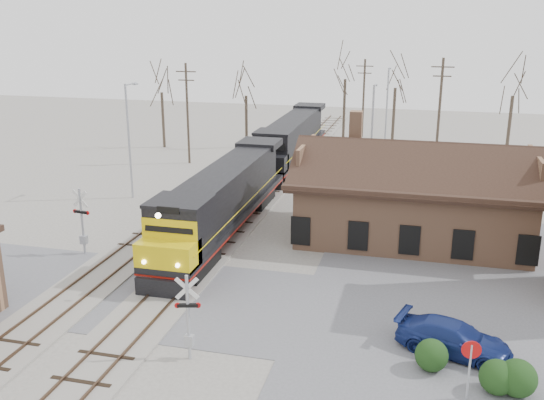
{
  "coord_description": "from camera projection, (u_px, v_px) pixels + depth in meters",
  "views": [
    {
      "loc": [
        12.34,
        -26.15,
        13.83
      ],
      "look_at": [
        3.44,
        9.0,
        2.81
      ],
      "focal_mm": 40.0,
      "sensor_mm": 36.0,
      "label": 1
    }
  ],
  "objects": [
    {
      "name": "parked_car",
      "position": [
        454.0,
        338.0,
        25.75
      ],
      "size": [
        5.22,
        3.29,
        1.41
      ],
      "primitive_type": "imported",
      "rotation": [
        0.0,
        0.0,
        1.28
      ],
      "color": "navy",
      "rests_on": "ground"
    },
    {
      "name": "depot",
      "position": [
        413.0,
        202.0,
        38.79
      ],
      "size": [
        15.2,
        9.31,
        7.9
      ],
      "color": "#9E6F51",
      "rests_on": "ground"
    },
    {
      "name": "hedge_a",
      "position": [
        432.0,
        355.0,
        24.53
      ],
      "size": [
        1.34,
        1.34,
        1.34
      ],
      "primitive_type": "sphere",
      "color": "black",
      "rests_on": "ground"
    },
    {
      "name": "locomotive_lead",
      "position": [
        222.0,
        201.0,
        39.12
      ],
      "size": [
        3.07,
        20.53,
        4.56
      ],
      "color": "black",
      "rests_on": "ground"
    },
    {
      "name": "utility_pole_b",
      "position": [
        364.0,
        97.0,
        71.21
      ],
      "size": [
        2.0,
        0.24,
        9.1
      ],
      "color": "#382D23",
      "rests_on": "ground"
    },
    {
      "name": "utility_pole_a",
      "position": [
        187.0,
        112.0,
        58.11
      ],
      "size": [
        2.0,
        0.24,
        9.64
      ],
      "color": "#382D23",
      "rests_on": "ground"
    },
    {
      "name": "parking_lot",
      "position": [
        526.0,
        301.0,
        30.65
      ],
      "size": [
        22.0,
        26.0,
        0.03
      ],
      "primitive_type": "cube",
      "color": "#5A5A5E",
      "rests_on": "ground"
    },
    {
      "name": "locomotive_trailing",
      "position": [
        291.0,
        140.0,
        58.42
      ],
      "size": [
        3.07,
        20.53,
        4.32
      ],
      "color": "black",
      "rests_on": "ground"
    },
    {
      "name": "hedge_b",
      "position": [
        497.0,
        377.0,
        23.02
      ],
      "size": [
        1.37,
        1.37,
        1.37
      ],
      "primitive_type": "sphere",
      "color": "black",
      "rests_on": "ground"
    },
    {
      "name": "ground",
      "position": [
        164.0,
        297.0,
        31.17
      ],
      "size": [
        140.0,
        140.0,
        0.0
      ],
      "primitive_type": "plane",
      "color": "#A29C92",
      "rests_on": "ground"
    },
    {
      "name": "streetlight_c",
      "position": [
        387.0,
        106.0,
        62.07
      ],
      "size": [
        0.25,
        2.04,
        8.87
      ],
      "color": "#A5A8AD",
      "rests_on": "ground"
    },
    {
      "name": "tree_a",
      "position": [
        161.0,
        83.0,
        64.83
      ],
      "size": [
        3.99,
        3.99,
        9.79
      ],
      "color": "#382D23",
      "rests_on": "ground"
    },
    {
      "name": "utility_pole_c",
      "position": [
        439.0,
        114.0,
        54.54
      ],
      "size": [
        2.0,
        0.24,
        10.36
      ],
      "color": "#382D23",
      "rests_on": "ground"
    },
    {
      "name": "streetlight_b",
      "position": [
        372.0,
        130.0,
        49.97
      ],
      "size": [
        0.25,
        2.04,
        8.53
      ],
      "color": "#A5A8AD",
      "rests_on": "ground"
    },
    {
      "name": "hedge_c",
      "position": [
        517.0,
        378.0,
        22.87
      ],
      "size": [
        1.47,
        1.47,
        1.47
      ],
      "primitive_type": "sphere",
      "color": "black",
      "rests_on": "ground"
    },
    {
      "name": "road",
      "position": [
        164.0,
        296.0,
        31.17
      ],
      "size": [
        60.0,
        9.0,
        0.03
      ],
      "primitive_type": "cube",
      "color": "#5A5A5E",
      "rests_on": "ground"
    },
    {
      "name": "track_siding",
      "position": [
        190.0,
        205.0,
        46.12
      ],
      "size": [
        3.4,
        90.0,
        0.24
      ],
      "color": "#A29C92",
      "rests_on": "ground"
    },
    {
      "name": "do_not_enter_sign",
      "position": [
        470.0,
        360.0,
        22.34
      ],
      "size": [
        0.73,
        0.11,
        2.47
      ],
      "rotation": [
        0.0,
        0.0,
        0.1
      ],
      "color": "#A5A8AD",
      "rests_on": "ground"
    },
    {
      "name": "streetlight_a",
      "position": [
        129.0,
        135.0,
        46.85
      ],
      "size": [
        0.25,
        2.04,
        8.97
      ],
      "color": "#A5A8AD",
      "rests_on": "ground"
    },
    {
      "name": "crossbuck_far",
      "position": [
        82.0,
        224.0,
        36.21
      ],
      "size": [
        1.17,
        0.31,
        4.12
      ],
      "rotation": [
        0.0,
        0.0,
        2.99
      ],
      "color": "#A5A8AD",
      "rests_on": "ground"
    },
    {
      "name": "tree_b",
      "position": [
        246.0,
        87.0,
        64.8
      ],
      "size": [
        3.77,
        3.77,
        9.23
      ],
      "color": "#382D23",
      "rests_on": "ground"
    },
    {
      "name": "tree_e",
      "position": [
        514.0,
        84.0,
        56.9
      ],
      "size": [
        4.42,
        4.42,
        10.83
      ],
      "color": "#382D23",
      "rests_on": "ground"
    },
    {
      "name": "tree_c",
      "position": [
        346.0,
        69.0,
        70.04
      ],
      "size": [
        4.55,
        4.55,
        11.16
      ],
      "color": "#382D23",
      "rests_on": "ground"
    },
    {
      "name": "track_main",
      "position": [
        247.0,
        209.0,
        45.07
      ],
      "size": [
        3.4,
        90.0,
        0.24
      ],
      "color": "#A29C92",
      "rests_on": "ground"
    },
    {
      "name": "crossbuck_near",
      "position": [
        188.0,
        320.0,
        25.02
      ],
      "size": [
        1.07,
        0.37,
        3.81
      ],
      "rotation": [
        0.0,
        0.0,
        0.26
      ],
      "color": "#A5A8AD",
      "rests_on": "ground"
    },
    {
      "name": "tree_d",
      "position": [
        396.0,
        78.0,
        64.86
      ],
      "size": [
        4.3,
        4.3,
        10.53
      ],
      "color": "#382D23",
      "rests_on": "ground"
    }
  ]
}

